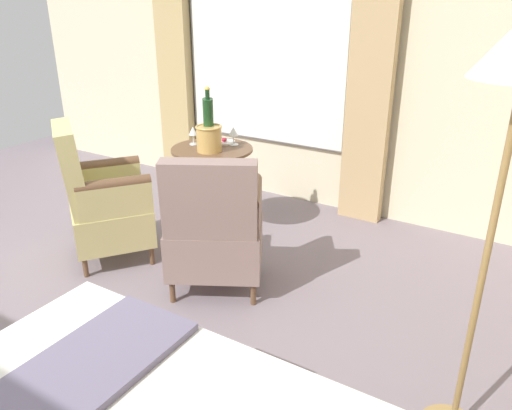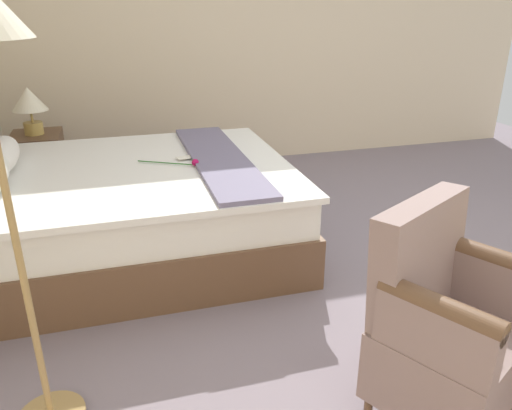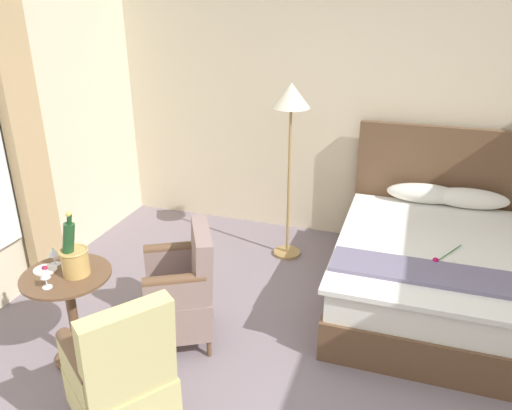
{
  "view_description": "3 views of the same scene",
  "coord_description": "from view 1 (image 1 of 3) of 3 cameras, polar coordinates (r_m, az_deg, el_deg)",
  "views": [
    {
      "loc": [
        1.21,
        2.33,
        1.8
      ],
      "look_at": [
        -0.41,
        1.33,
        1.0
      ],
      "focal_mm": 35.0,
      "sensor_mm": 36.0,
      "label": 1
    },
    {
      "loc": [
        -2.45,
        1.82,
        1.66
      ],
      "look_at": [
        -0.69,
        1.3,
        0.9
      ],
      "focal_mm": 35.0,
      "sensor_mm": 36.0,
      "label": 2
    },
    {
      "loc": [
        0.49,
        -2.3,
        2.55
      ],
      "look_at": [
        -0.68,
        1.23,
        0.95
      ],
      "focal_mm": 35.0,
      "sensor_mm": 36.0,
      "label": 3
    }
  ],
  "objects": [
    {
      "name": "ground_plane",
      "position": [
        3.18,
        -25.94,
        -14.26
      ],
      "size": [
        7.23,
        7.23,
        0.0
      ],
      "primitive_type": "plane",
      "color": "gray"
    },
    {
      "name": "wall_window_side",
      "position": [
        4.66,
        1.6,
        17.91
      ],
      "size": [
        0.27,
        5.85,
        2.79
      ],
      "color": "beige",
      "rests_on": "ground"
    },
    {
      "name": "side_table_round",
      "position": [
        3.89,
        -4.92,
        2.69
      ],
      "size": [
        0.62,
        0.62,
        0.73
      ],
      "color": "brown",
      "rests_on": "ground"
    },
    {
      "name": "champagne_bucket",
      "position": [
        3.7,
        -5.41,
        8.18
      ],
      "size": [
        0.2,
        0.2,
        0.47
      ],
      "color": "tan",
      "rests_on": "side_table_round"
    },
    {
      "name": "wine_glass_near_bucket",
      "position": [
        3.85,
        -2.6,
        8.27
      ],
      "size": [
        0.08,
        0.08,
        0.14
      ],
      "color": "white",
      "rests_on": "side_table_round"
    },
    {
      "name": "wine_glass_near_edge",
      "position": [
        3.89,
        -7.2,
        8.28
      ],
      "size": [
        0.07,
        0.07,
        0.14
      ],
      "color": "white",
      "rests_on": "side_table_round"
    },
    {
      "name": "snack_plate",
      "position": [
        3.94,
        -3.61,
        7.24
      ],
      "size": [
        0.16,
        0.16,
        0.04
      ],
      "color": "white",
      "rests_on": "side_table_round"
    },
    {
      "name": "armchair_by_window",
      "position": [
        3.15,
        -4.82,
        -2.74
      ],
      "size": [
        0.72,
        0.75,
        0.94
      ],
      "color": "brown",
      "rests_on": "ground"
    },
    {
      "name": "armchair_facing_bed",
      "position": [
        3.72,
        -17.23,
        0.34
      ],
      "size": [
        0.78,
        0.77,
        1.01
      ],
      "color": "brown",
      "rests_on": "ground"
    }
  ]
}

